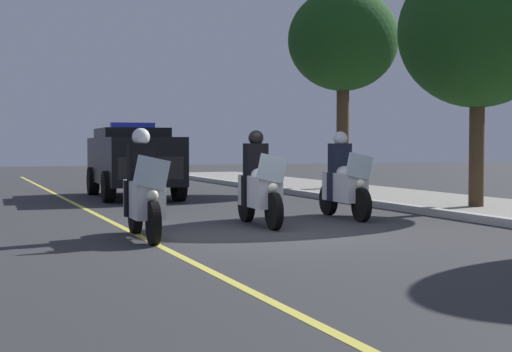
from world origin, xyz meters
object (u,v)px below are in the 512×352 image
object	(u,v)px
tree_far_back	(343,41)
tree_mid_block	(478,32)
police_motorcycle_trailing	(344,183)
police_motorcycle_lead_left	(143,194)
police_suv	(133,159)
police_motorcycle_lead_right	(259,187)

from	to	relation	value
tree_far_back	tree_mid_block	bearing A→B (deg)	-4.71
police_motorcycle_trailing	tree_mid_block	xyz separation A→B (m)	(-0.43, 3.49, 3.20)
police_motorcycle_lead_left	police_motorcycle_trailing	distance (m)	4.78
police_motorcycle_trailing	police_suv	xyz separation A→B (m)	(-7.26, -2.61, 0.37)
police_motorcycle_trailing	tree_mid_block	world-z (taller)	tree_mid_block
police_motorcycle_lead_right	tree_mid_block	world-z (taller)	tree_mid_block
police_motorcycle_lead_right	police_suv	world-z (taller)	police_suv
police_motorcycle_lead_left	police_motorcycle_lead_right	distance (m)	2.64
police_motorcycle_lead_right	tree_far_back	world-z (taller)	tree_far_back
police_motorcycle_lead_left	police_suv	bearing A→B (deg)	168.59
police_motorcycle_lead_left	police_motorcycle_lead_right	size ratio (longest dim) A/B	1.00
police_motorcycle_lead_right	police_motorcycle_trailing	distance (m)	2.15
tree_far_back	police_motorcycle_lead_left	bearing A→B (deg)	-41.71
police_motorcycle_lead_left	police_motorcycle_lead_right	world-z (taller)	same
police_motorcycle_lead_left	tree_mid_block	bearing A→B (deg)	105.52
police_suv	tree_far_back	size ratio (longest dim) A/B	0.81
police_motorcycle_lead_right	police_suv	distance (m)	7.93
police_motorcycle_trailing	tree_far_back	bearing A→B (deg)	152.27
police_motorcycle_lead_left	tree_mid_block	distance (m)	8.83
police_motorcycle_trailing	police_suv	distance (m)	7.73
police_motorcycle_lead_right	tree_far_back	bearing A→B (deg)	143.90
police_motorcycle_trailing	tree_far_back	distance (m)	9.66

